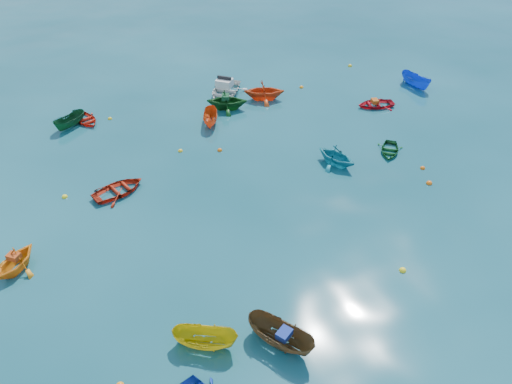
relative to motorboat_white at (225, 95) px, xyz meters
name	(u,v)px	position (x,y,z in m)	size (l,w,h in m)	color
ground	(296,252)	(-3.29, -18.24, 0.00)	(160.00, 160.00, 0.00)	#093943
sampan_brown_mid	(281,344)	(-6.52, -22.86, 0.00)	(1.21, 3.21, 1.24)	brown
dinghy_orange_w	(18,269)	(-16.34, -13.62, 0.00)	(2.19, 2.54, 1.34)	orange
sampan_yellow_mid	(206,345)	(-9.42, -21.63, 0.00)	(1.06, 2.81, 1.09)	gold
dinghy_green_e	(389,152)	(6.78, -12.42, 0.00)	(1.71, 2.39, 0.50)	#135422
dinghy_cyan_se	(335,164)	(2.79, -12.17, 0.00)	(2.34, 2.71, 1.43)	teal
dinghy_red_nw	(119,192)	(-10.46, -9.45, 0.00)	(2.24, 3.14, 0.65)	#AB220E
sampan_orange_n	(211,124)	(-2.65, -3.94, 0.00)	(1.01, 2.69, 1.04)	#D84A14
dinghy_green_n	(227,109)	(-0.73, -2.32, 0.00)	(2.60, 3.01, 1.59)	#114C18
dinghy_red_ne	(375,106)	(9.76, -6.63, 0.00)	(2.02, 2.83, 0.59)	red
sampan_blue_far	(415,86)	(14.76, -5.07, 0.00)	(1.13, 3.01, 1.16)	blue
dinghy_red_far	(86,122)	(-10.81, 0.07, 0.00)	(1.86, 2.60, 0.54)	red
dinghy_orange_far	(264,99)	(2.49, -2.04, 0.00)	(2.69, 3.12, 1.64)	#D64214
sampan_green_far	(71,127)	(-11.91, -0.22, 0.00)	(1.00, 2.67, 1.03)	#104523
motorboat_white	(225,95)	(0.00, 0.00, 0.00)	(2.93, 4.09, 1.45)	silver
tarp_blue_a	(284,334)	(-6.44, -22.99, 0.78)	(0.65, 0.49, 0.31)	navy
tarp_orange_a	(14,256)	(-16.31, -13.58, 0.81)	(0.59, 0.44, 0.28)	#BB3F13
tarp_green_b	(225,97)	(-0.82, -2.27, 0.97)	(0.72, 0.54, 0.35)	#104122
tarp_orange_b	(375,101)	(9.66, -6.60, 0.44)	(0.61, 0.46, 0.29)	#AF4B11
buoy_ye_a	(403,271)	(0.83, -21.55, 0.00)	(0.35, 0.35, 0.35)	yellow
buoy_or_b	(423,168)	(7.53, -14.88, 0.00)	(0.32, 0.32, 0.32)	orange
buoy_ye_b	(65,197)	(-13.46, -8.59, 0.00)	(0.33, 0.33, 0.33)	yellow
buoy_or_c	(220,151)	(-3.38, -7.61, 0.00)	(0.34, 0.34, 0.34)	#DA5D0B
buoy_ye_c	(180,151)	(-5.79, -6.61, 0.00)	(0.31, 0.31, 0.31)	yellow
buoy_or_d	(429,184)	(6.83, -16.34, 0.00)	(0.37, 0.37, 0.37)	orange
buoy_ye_d	(110,119)	(-9.17, -0.24, 0.00)	(0.31, 0.31, 0.31)	yellow
buoy_or_e	(301,88)	(6.17, -1.43, 0.00)	(0.34, 0.34, 0.34)	orange
buoy_ye_e	(350,66)	(12.19, 0.64, 0.00)	(0.36, 0.36, 0.36)	yellow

